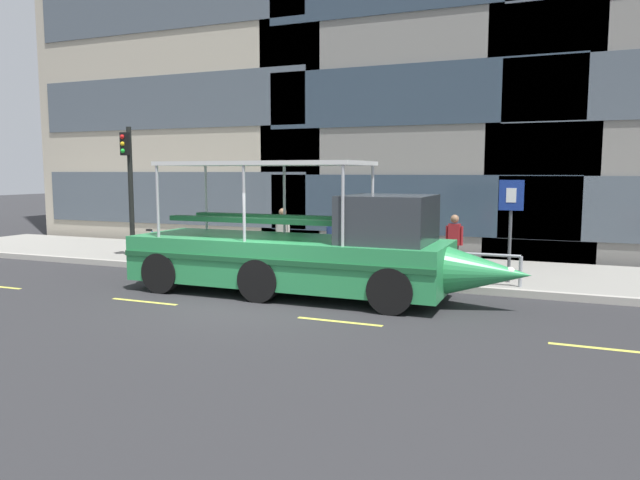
{
  "coord_description": "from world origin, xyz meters",
  "views": [
    {
      "loc": [
        6.45,
        -11.55,
        2.98
      ],
      "look_at": [
        0.91,
        1.87,
        1.3
      ],
      "focal_mm": 33.24,
      "sensor_mm": 36.0,
      "label": 1
    }
  ],
  "objects_px": {
    "traffic_light_pole": "(129,179)",
    "pedestrian_mid_right": "(283,230)",
    "duck_tour_boat": "(309,252)",
    "pedestrian_near_bow": "(454,239)",
    "leaned_bicycle": "(155,247)",
    "parking_sign": "(511,213)",
    "pedestrian_mid_left": "(333,238)"
  },
  "relations": [
    {
      "from": "pedestrian_mid_right",
      "to": "pedestrian_near_bow",
      "type": "bearing_deg",
      "value": -2.06
    },
    {
      "from": "traffic_light_pole",
      "to": "duck_tour_boat",
      "type": "bearing_deg",
      "value": -18.1
    },
    {
      "from": "pedestrian_near_bow",
      "to": "duck_tour_boat",
      "type": "bearing_deg",
      "value": -132.28
    },
    {
      "from": "pedestrian_near_bow",
      "to": "parking_sign",
      "type": "bearing_deg",
      "value": -21.29
    },
    {
      "from": "duck_tour_boat",
      "to": "pedestrian_near_bow",
      "type": "xyz_separation_m",
      "value": [
        2.91,
        3.2,
        0.11
      ]
    },
    {
      "from": "pedestrian_mid_right",
      "to": "leaned_bicycle",
      "type": "bearing_deg",
      "value": -167.98
    },
    {
      "from": "duck_tour_boat",
      "to": "parking_sign",
      "type": "bearing_deg",
      "value": 30.83
    },
    {
      "from": "traffic_light_pole",
      "to": "leaned_bicycle",
      "type": "distance_m",
      "value": 2.34
    },
    {
      "from": "leaned_bicycle",
      "to": "parking_sign",
      "type": "bearing_deg",
      "value": 0.59
    },
    {
      "from": "parking_sign",
      "to": "pedestrian_near_bow",
      "type": "distance_m",
      "value": 1.77
    },
    {
      "from": "traffic_light_pole",
      "to": "pedestrian_mid_left",
      "type": "xyz_separation_m",
      "value": [
        6.88,
        0.4,
        -1.65
      ]
    },
    {
      "from": "leaned_bicycle",
      "to": "pedestrian_mid_left",
      "type": "relative_size",
      "value": 1.16
    },
    {
      "from": "leaned_bicycle",
      "to": "pedestrian_near_bow",
      "type": "xyz_separation_m",
      "value": [
        9.4,
        0.69,
        0.62
      ]
    },
    {
      "from": "traffic_light_pole",
      "to": "pedestrian_mid_right",
      "type": "relative_size",
      "value": 2.51
    },
    {
      "from": "traffic_light_pole",
      "to": "pedestrian_near_bow",
      "type": "relative_size",
      "value": 2.57
    },
    {
      "from": "parking_sign",
      "to": "traffic_light_pole",
      "type": "bearing_deg",
      "value": -178.88
    },
    {
      "from": "pedestrian_near_bow",
      "to": "pedestrian_mid_right",
      "type": "height_order",
      "value": "pedestrian_mid_right"
    },
    {
      "from": "traffic_light_pole",
      "to": "duck_tour_boat",
      "type": "distance_m",
      "value": 7.89
    },
    {
      "from": "leaned_bicycle",
      "to": "pedestrian_near_bow",
      "type": "relative_size",
      "value": 1.06
    },
    {
      "from": "pedestrian_mid_left",
      "to": "pedestrian_mid_right",
      "type": "xyz_separation_m",
      "value": [
        -1.9,
        0.6,
        0.11
      ]
    },
    {
      "from": "parking_sign",
      "to": "pedestrian_mid_left",
      "type": "relative_size",
      "value": 1.72
    },
    {
      "from": "parking_sign",
      "to": "pedestrian_mid_right",
      "type": "xyz_separation_m",
      "value": [
        -6.75,
        0.77,
        -0.75
      ]
    },
    {
      "from": "leaned_bicycle",
      "to": "pedestrian_near_bow",
      "type": "bearing_deg",
      "value": 4.21
    },
    {
      "from": "leaned_bicycle",
      "to": "pedestrian_mid_right",
      "type": "relative_size",
      "value": 1.04
    },
    {
      "from": "duck_tour_boat",
      "to": "traffic_light_pole",
      "type": "bearing_deg",
      "value": 161.9
    },
    {
      "from": "leaned_bicycle",
      "to": "pedestrian_near_bow",
      "type": "distance_m",
      "value": 9.44
    },
    {
      "from": "parking_sign",
      "to": "pedestrian_mid_right",
      "type": "distance_m",
      "value": 6.83
    },
    {
      "from": "duck_tour_boat",
      "to": "pedestrian_mid_left",
      "type": "bearing_deg",
      "value": 99.01
    },
    {
      "from": "duck_tour_boat",
      "to": "pedestrian_near_bow",
      "type": "height_order",
      "value": "duck_tour_boat"
    },
    {
      "from": "parking_sign",
      "to": "leaned_bicycle",
      "type": "bearing_deg",
      "value": -179.41
    },
    {
      "from": "leaned_bicycle",
      "to": "duck_tour_boat",
      "type": "relative_size",
      "value": 0.18
    },
    {
      "from": "parking_sign",
      "to": "leaned_bicycle",
      "type": "xyz_separation_m",
      "value": [
        -10.88,
        -0.11,
        -1.38
      ]
    }
  ]
}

